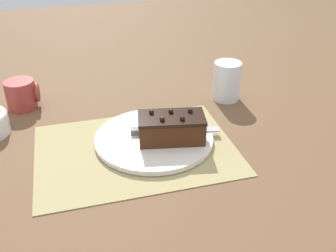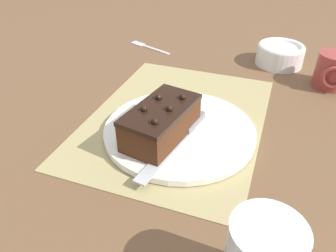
{
  "view_description": "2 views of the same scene",
  "coord_description": "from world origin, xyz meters",
  "px_view_note": "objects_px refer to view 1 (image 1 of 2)",
  "views": [
    {
      "loc": [
        -0.13,
        -0.76,
        0.51
      ],
      "look_at": [
        0.08,
        -0.0,
        0.06
      ],
      "focal_mm": 42.0,
      "sensor_mm": 36.0,
      "label": 1
    },
    {
      "loc": [
        0.53,
        0.17,
        0.37
      ],
      "look_at": [
        0.09,
        0.01,
        0.04
      ],
      "focal_mm": 35.0,
      "sensor_mm": 36.0,
      "label": 2
    }
  ],
  "objects_px": {
    "coffee_mug": "(22,94)",
    "chocolate_cake": "(172,128)",
    "serving_knife": "(160,131)",
    "drinking_glass": "(227,81)",
    "cake_plate": "(154,138)"
  },
  "relations": [
    {
      "from": "cake_plate",
      "to": "drinking_glass",
      "type": "xyz_separation_m",
      "value": [
        0.26,
        0.18,
        0.05
      ]
    },
    {
      "from": "chocolate_cake",
      "to": "coffee_mug",
      "type": "xyz_separation_m",
      "value": [
        -0.35,
        0.3,
        -0.01
      ]
    },
    {
      "from": "chocolate_cake",
      "to": "serving_knife",
      "type": "height_order",
      "value": "chocolate_cake"
    },
    {
      "from": "cake_plate",
      "to": "chocolate_cake",
      "type": "height_order",
      "value": "chocolate_cake"
    },
    {
      "from": "coffee_mug",
      "to": "chocolate_cake",
      "type": "bearing_deg",
      "value": -40.6
    },
    {
      "from": "cake_plate",
      "to": "coffee_mug",
      "type": "bearing_deg",
      "value": 138.55
    },
    {
      "from": "drinking_glass",
      "to": "coffee_mug",
      "type": "bearing_deg",
      "value": 170.11
    },
    {
      "from": "serving_knife",
      "to": "coffee_mug",
      "type": "distance_m",
      "value": 0.42
    },
    {
      "from": "drinking_glass",
      "to": "coffee_mug",
      "type": "distance_m",
      "value": 0.58
    },
    {
      "from": "chocolate_cake",
      "to": "drinking_glass",
      "type": "distance_m",
      "value": 0.3
    },
    {
      "from": "cake_plate",
      "to": "drinking_glass",
      "type": "bearing_deg",
      "value": 33.98
    },
    {
      "from": "chocolate_cake",
      "to": "drinking_glass",
      "type": "relative_size",
      "value": 1.5
    },
    {
      "from": "drinking_glass",
      "to": "cake_plate",
      "type": "bearing_deg",
      "value": -146.02
    },
    {
      "from": "cake_plate",
      "to": "drinking_glass",
      "type": "relative_size",
      "value": 2.55
    },
    {
      "from": "drinking_glass",
      "to": "coffee_mug",
      "type": "xyz_separation_m",
      "value": [
        -0.57,
        0.1,
        -0.02
      ]
    }
  ]
}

